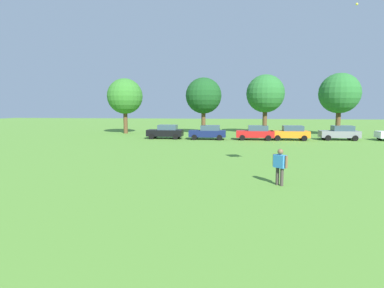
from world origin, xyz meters
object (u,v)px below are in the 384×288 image
at_px(tree_far_left, 125,96).
at_px(tree_right, 265,94).
at_px(adult_bystander, 280,164).
at_px(parked_car_black_0, 166,132).
at_px(tree_left, 204,96).
at_px(parked_car_red_2, 256,133).
at_px(parked_car_navy_1, 208,132).
at_px(tree_far_right, 340,93).
at_px(parked_car_gray_4, 340,133).
at_px(parked_car_orange_3, 290,133).

distance_m(tree_far_left, tree_right, 20.39).
distance_m(adult_bystander, parked_car_black_0, 24.15).
distance_m(tree_left, tree_right, 8.96).
distance_m(parked_car_black_0, parked_car_red_2, 10.73).
bearing_deg(adult_bystander, parked_car_black_0, -18.26).
bearing_deg(parked_car_navy_1, tree_far_right, -155.48).
relative_size(parked_car_gray_4, tree_right, 0.50).
relative_size(adult_bystander, parked_car_orange_3, 0.41).
bearing_deg(tree_left, tree_far_right, -2.72).
distance_m(parked_car_red_2, tree_left, 11.83).
xyz_separation_m(parked_car_orange_3, tree_right, (-2.05, 9.29, 4.90)).
bearing_deg(tree_right, parked_car_navy_1, -127.40).
relative_size(tree_far_left, tree_left, 0.99).
distance_m(parked_car_black_0, parked_car_navy_1, 5.21).
height_order(adult_bystander, tree_far_right, tree_far_right).
relative_size(parked_car_black_0, tree_right, 0.50).
bearing_deg(parked_car_orange_3, tree_far_right, -135.82).
height_order(parked_car_gray_4, tree_left, tree_left).
bearing_deg(tree_left, parked_car_black_0, -114.48).
bearing_deg(parked_car_black_0, adult_bystander, 115.48).
bearing_deg(parked_car_navy_1, tree_left, -80.73).
height_order(parked_car_black_0, tree_far_left, tree_far_left).
distance_m(tree_right, tree_far_right, 9.75).
distance_m(parked_car_black_0, tree_far_left, 11.25).
height_order(tree_far_left, tree_right, tree_right).
bearing_deg(tree_left, parked_car_orange_3, -36.72).
bearing_deg(parked_car_red_2, tree_far_left, -21.11).
xyz_separation_m(parked_car_black_0, tree_right, (12.68, 9.47, 4.90)).
bearing_deg(tree_far_right, tree_left, 177.28).
xyz_separation_m(parked_car_black_0, parked_car_gray_4, (20.44, 1.00, 0.00)).
relative_size(parked_car_gray_4, tree_far_right, 0.51).
xyz_separation_m(tree_far_left, tree_far_right, (29.77, 0.47, 0.26)).
bearing_deg(parked_car_black_0, tree_left, -114.48).
bearing_deg(tree_far_left, parked_car_orange_3, -16.99).
xyz_separation_m(parked_car_red_2, parked_car_gray_4, (9.71, 1.07, 0.00)).
height_order(adult_bystander, parked_car_red_2, adult_bystander).
bearing_deg(tree_left, parked_car_red_2, -50.47).
height_order(adult_bystander, tree_left, tree_left).
relative_size(parked_car_red_2, tree_right, 0.50).
bearing_deg(adult_bystander, parked_car_red_2, -44.65).
distance_m(parked_car_black_0, tree_far_right, 23.92).
relative_size(parked_car_red_2, parked_car_gray_4, 1.00).
distance_m(parked_car_black_0, tree_right, 16.57).
relative_size(parked_car_black_0, parked_car_gray_4, 1.00).
height_order(parked_car_navy_1, tree_far_right, tree_far_right).
relative_size(parked_car_orange_3, tree_left, 0.53).
xyz_separation_m(parked_car_red_2, tree_far_left, (-18.29, 7.06, 4.54)).
xyz_separation_m(parked_car_navy_1, parked_car_gray_4, (15.23, 1.30, 0.00)).
distance_m(adult_bystander, tree_left, 31.16).
height_order(parked_car_red_2, parked_car_gray_4, same).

